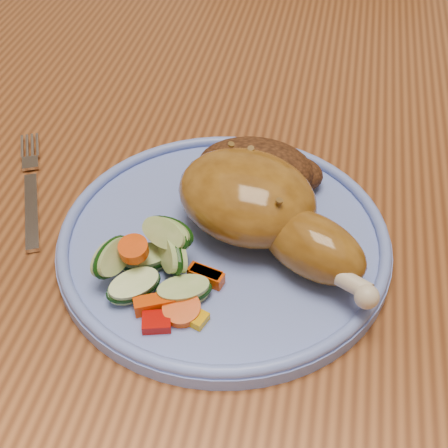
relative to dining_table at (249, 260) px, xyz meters
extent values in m
cube|color=brown|center=(0.00, 0.00, 0.06)|extent=(0.90, 1.40, 0.04)
cube|color=brown|center=(-0.39, 0.64, -0.31)|extent=(0.06, 0.06, 0.71)
cube|color=#4C2D16|center=(0.00, 0.55, -0.24)|extent=(0.42, 0.42, 0.04)
cylinder|color=#4C2D16|center=(-0.18, 0.37, -0.46)|extent=(0.04, 0.04, 0.41)
cylinder|color=#4C2D16|center=(-0.18, 0.73, -0.46)|extent=(0.04, 0.04, 0.41)
cylinder|color=#4C2D16|center=(0.18, 0.37, -0.46)|extent=(0.04, 0.04, 0.41)
cylinder|color=#4C2D16|center=(0.18, 0.73, -0.46)|extent=(0.04, 0.04, 0.41)
cylinder|color=#6B84DE|center=(-0.01, -0.07, 0.09)|extent=(0.28, 0.28, 0.01)
torus|color=#6B84DE|center=(-0.01, -0.07, 0.10)|extent=(0.27, 0.27, 0.01)
ellipsoid|color=#905F1E|center=(0.00, -0.05, 0.13)|extent=(0.15, 0.13, 0.06)
ellipsoid|color=#905F1E|center=(0.06, -0.09, 0.12)|extent=(0.11, 0.09, 0.05)
sphere|color=beige|center=(0.10, -0.13, 0.12)|extent=(0.02, 0.02, 0.02)
ellipsoid|color=#4C2813|center=(0.00, 0.00, 0.11)|extent=(0.10, 0.08, 0.05)
ellipsoid|color=#4C2813|center=(0.04, 0.01, 0.11)|extent=(0.05, 0.04, 0.03)
ellipsoid|color=#4C2813|center=(-0.03, 0.00, 0.10)|extent=(0.04, 0.04, 0.02)
cube|color=#A50A05|center=(-0.04, -0.17, 0.10)|extent=(0.02, 0.02, 0.01)
cube|color=#E5A507|center=(-0.02, -0.16, 0.10)|extent=(0.02, 0.02, 0.01)
cube|color=#F34308|center=(-0.02, -0.12, 0.10)|extent=(0.03, 0.02, 0.01)
cylinder|color=#F34308|center=(-0.07, -0.12, 0.12)|extent=(0.02, 0.02, 0.01)
cube|color=#F34308|center=(-0.05, -0.15, 0.10)|extent=(0.03, 0.02, 0.01)
cylinder|color=#F34308|center=(-0.03, -0.15, 0.10)|extent=(0.03, 0.03, 0.01)
cylinder|color=#F34308|center=(-0.09, -0.10, 0.10)|extent=(0.02, 0.03, 0.01)
cube|color=#F34308|center=(-0.02, -0.12, 0.10)|extent=(0.03, 0.02, 0.01)
cylinder|color=#C1D88C|center=(-0.05, -0.10, 0.12)|extent=(0.05, 0.05, 0.04)
cylinder|color=#C1D88C|center=(-0.03, -0.14, 0.10)|extent=(0.05, 0.05, 0.02)
cylinder|color=#C1D88C|center=(-0.09, -0.12, 0.12)|extent=(0.04, 0.05, 0.04)
cylinder|color=#C1D88C|center=(-0.07, -0.11, 0.10)|extent=(0.05, 0.05, 0.02)
cylinder|color=#C1D88C|center=(-0.05, -0.11, 0.11)|extent=(0.04, 0.05, 0.04)
cylinder|color=#C1D88C|center=(-0.07, -0.14, 0.10)|extent=(0.06, 0.06, 0.02)
cylinder|color=#C1D88C|center=(-0.05, -0.10, 0.12)|extent=(0.05, 0.04, 0.04)
cube|color=silver|center=(-0.19, -0.06, 0.09)|extent=(0.05, 0.10, 0.00)
cube|color=silver|center=(-0.22, 0.01, 0.09)|extent=(0.04, 0.06, 0.00)
camera|label=1|loc=(0.06, -0.43, 0.46)|focal=50.00mm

